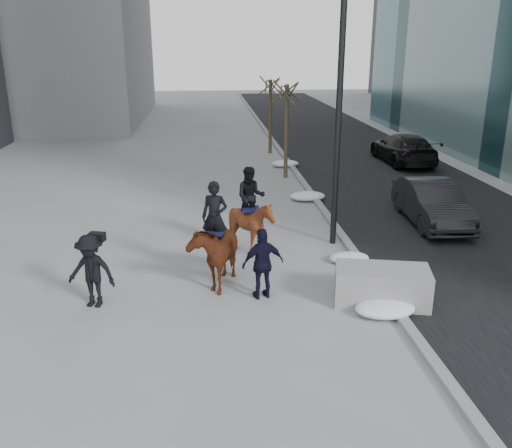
{
  "coord_description": "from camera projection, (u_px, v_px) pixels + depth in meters",
  "views": [
    {
      "loc": [
        -1.23,
        -11.71,
        5.86
      ],
      "look_at": [
        0.0,
        1.2,
        1.5
      ],
      "focal_mm": 38.0,
      "sensor_mm": 36.0,
      "label": 1
    }
  ],
  "objects": [
    {
      "name": "curb",
      "position": [
        307.0,
        188.0,
        22.71
      ],
      "size": [
        0.25,
        90.0,
        0.12
      ],
      "primitive_type": "cube",
      "color": "gray",
      "rests_on": "ground"
    },
    {
      "name": "snow_piles",
      "position": [
        318.0,
        212.0,
        19.18
      ],
      "size": [
        1.37,
        16.33,
        0.35
      ],
      "color": "white",
      "rests_on": "ground"
    },
    {
      "name": "planter",
      "position": [
        382.0,
        286.0,
        12.72
      ],
      "size": [
        2.36,
        1.55,
        0.87
      ],
      "primitive_type": "cube",
      "rotation": [
        0.0,
        0.0,
        -0.23
      ],
      "color": "gray",
      "rests_on": "ground"
    },
    {
      "name": "car_near",
      "position": [
        432.0,
        203.0,
        18.26
      ],
      "size": [
        1.76,
        4.46,
        1.45
      ],
      "primitive_type": "imported",
      "rotation": [
        0.0,
        0.0,
        -0.05
      ],
      "color": "black",
      "rests_on": "ground"
    },
    {
      "name": "mounted_right",
      "position": [
        251.0,
        220.0,
        15.56
      ],
      "size": [
        1.47,
        1.62,
        2.54
      ],
      "color": "#501A10",
      "rests_on": "ground"
    },
    {
      "name": "ground",
      "position": [
        261.0,
        299.0,
        13.03
      ],
      "size": [
        120.0,
        120.0,
        0.0
      ],
      "primitive_type": "plane",
      "color": "gray",
      "rests_on": "ground"
    },
    {
      "name": "tree_near",
      "position": [
        286.0,
        127.0,
        24.01
      ],
      "size": [
        1.2,
        1.2,
        4.6
      ],
      "primitive_type": null,
      "color": "#3A3022",
      "rests_on": "ground"
    },
    {
      "name": "lamppost",
      "position": [
        340.0,
        75.0,
        15.19
      ],
      "size": [
        0.25,
        1.61,
        9.09
      ],
      "color": "black",
      "rests_on": "ground"
    },
    {
      "name": "mounted_left",
      "position": [
        216.0,
        247.0,
        13.59
      ],
      "size": [
        1.47,
        2.22,
        2.63
      ],
      "color": "#47170E",
      "rests_on": "ground"
    },
    {
      "name": "road",
      "position": [
        400.0,
        187.0,
        23.09
      ],
      "size": [
        8.0,
        90.0,
        0.01
      ],
      "primitive_type": "cube",
      "color": "black",
      "rests_on": "ground"
    },
    {
      "name": "feeder",
      "position": [
        263.0,
        264.0,
        12.84
      ],
      "size": [
        1.1,
        0.97,
        1.75
      ],
      "color": "black",
      "rests_on": "ground"
    },
    {
      "name": "camera_crew",
      "position": [
        91.0,
        271.0,
        12.41
      ],
      "size": [
        1.27,
        0.94,
        1.75
      ],
      "color": "black",
      "rests_on": "ground"
    },
    {
      "name": "tree_far",
      "position": [
        270.0,
        113.0,
        29.58
      ],
      "size": [
        1.2,
        1.2,
        4.41
      ],
      "primitive_type": null,
      "color": "#392E22",
      "rests_on": "ground"
    },
    {
      "name": "car_far",
      "position": [
        403.0,
        148.0,
        27.49
      ],
      "size": [
        2.2,
        5.2,
        1.5
      ],
      "primitive_type": "imported",
      "rotation": [
        0.0,
        0.0,
        3.16
      ],
      "color": "black",
      "rests_on": "ground"
    }
  ]
}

